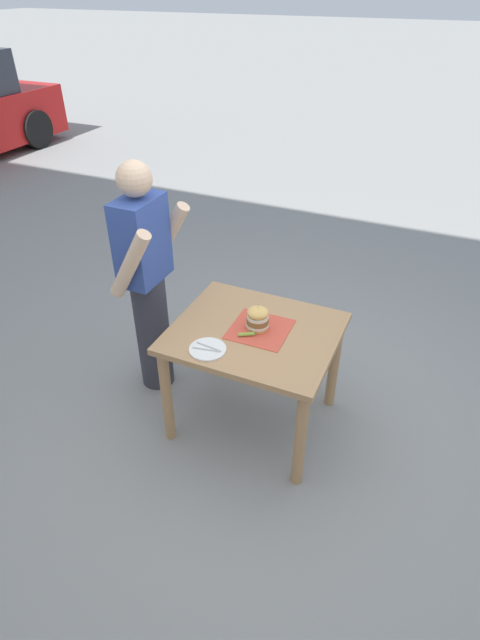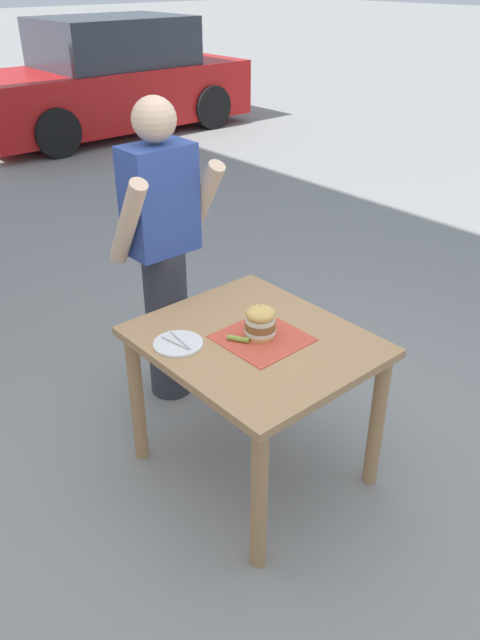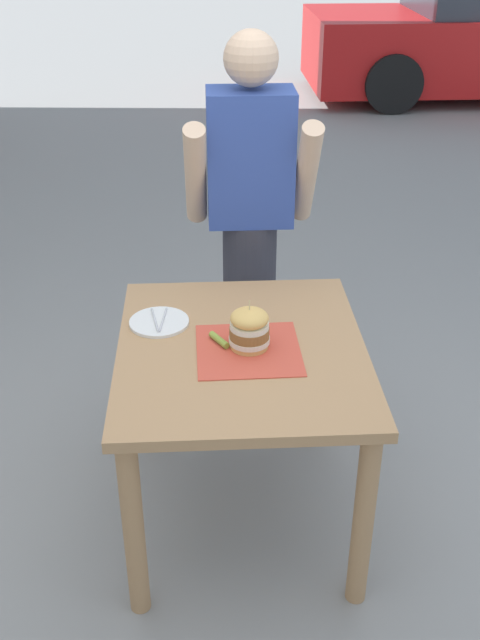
# 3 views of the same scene
# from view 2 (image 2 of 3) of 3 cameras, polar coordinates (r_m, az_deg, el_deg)

# --- Properties ---
(ground_plane) EXTENTS (80.00, 80.00, 0.00)m
(ground_plane) POSITION_cam_2_polar(r_m,az_deg,el_deg) (3.26, 1.19, -13.26)
(ground_plane) COLOR gray
(patio_table) EXTENTS (0.87, 1.01, 0.77)m
(patio_table) POSITION_cam_2_polar(r_m,az_deg,el_deg) (2.86, 1.32, -3.89)
(patio_table) COLOR tan
(patio_table) RESTS_ON ground
(serving_paper) EXTENTS (0.36, 0.36, 0.00)m
(serving_paper) POSITION_cam_2_polar(r_m,az_deg,el_deg) (2.79, 2.04, -1.67)
(serving_paper) COLOR #D64C38
(serving_paper) RESTS_ON patio_table
(sandwich) EXTENTS (0.14, 0.14, 0.18)m
(sandwich) POSITION_cam_2_polar(r_m,az_deg,el_deg) (2.76, 1.87, -0.17)
(sandwich) COLOR #E5B25B
(sandwich) RESTS_ON serving_paper
(pickle_spear) EXTENTS (0.07, 0.10, 0.02)m
(pickle_spear) POSITION_cam_2_polar(r_m,az_deg,el_deg) (2.75, -0.17, -1.74)
(pickle_spear) COLOR #8EA83D
(pickle_spear) RESTS_ON serving_paper
(side_plate_with_forks) EXTENTS (0.22, 0.22, 0.02)m
(side_plate_with_forks) POSITION_cam_2_polar(r_m,az_deg,el_deg) (2.75, -5.68, -2.17)
(side_plate_with_forks) COLOR white
(side_plate_with_forks) RESTS_ON patio_table
(diner_across_table) EXTENTS (0.55, 0.35, 1.69)m
(diner_across_table) POSITION_cam_2_polar(r_m,az_deg,el_deg) (3.36, -7.02, 6.06)
(diner_across_table) COLOR #33333D
(diner_across_table) RESTS_ON ground
(parked_car_near_curb) EXTENTS (4.21, 1.85, 1.60)m
(parked_car_near_curb) POSITION_cam_2_polar(r_m,az_deg,el_deg) (10.11, -11.81, 20.54)
(parked_car_near_curb) COLOR red
(parked_car_near_curb) RESTS_ON ground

